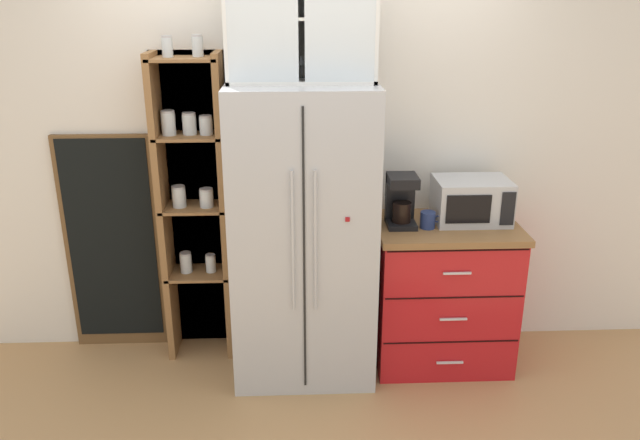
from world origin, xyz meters
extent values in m
plane|color=tan|center=(0.00, 0.00, 0.00)|extent=(10.50, 10.50, 0.00)
cube|color=silver|center=(0.00, 0.40, 1.27)|extent=(4.81, 0.10, 2.55)
cube|color=#B7BABF|center=(0.00, 0.02, 0.88)|extent=(0.83, 0.66, 1.77)
cube|color=black|center=(0.00, -0.32, 0.88)|extent=(0.01, 0.01, 1.63)
cylinder|color=#B7BABF|center=(-0.06, -0.33, 0.97)|extent=(0.02, 0.02, 0.80)
cylinder|color=#B7BABF|center=(0.06, -0.33, 0.97)|extent=(0.02, 0.02, 0.80)
cube|color=#A8161C|center=(0.23, -0.32, 1.10)|extent=(0.02, 0.01, 0.02)
cube|color=brown|center=(-0.66, 0.37, 0.96)|extent=(0.45, 0.04, 1.91)
cube|color=olive|center=(-0.85, 0.22, 0.96)|extent=(0.04, 0.26, 1.91)
cube|color=olive|center=(-0.47, 0.22, 0.96)|extent=(0.04, 0.26, 1.91)
cube|color=olive|center=(-0.66, 0.22, 0.55)|extent=(0.39, 0.26, 0.02)
cylinder|color=silver|center=(-0.74, 0.22, 0.62)|extent=(0.07, 0.07, 0.12)
cylinder|color=#2D2D2D|center=(-0.74, 0.22, 0.60)|extent=(0.06, 0.06, 0.08)
cylinder|color=#B2B2B7|center=(-0.74, 0.22, 0.69)|extent=(0.07, 0.07, 0.01)
cylinder|color=silver|center=(-0.58, 0.22, 0.61)|extent=(0.06, 0.06, 0.10)
cylinder|color=#B77A38|center=(-0.58, 0.22, 0.60)|extent=(0.05, 0.05, 0.07)
cylinder|color=#B2B2B7|center=(-0.58, 0.22, 0.67)|extent=(0.06, 0.06, 0.01)
cube|color=olive|center=(-0.66, 0.22, 0.99)|extent=(0.39, 0.26, 0.02)
cylinder|color=silver|center=(-0.74, 0.21, 1.06)|extent=(0.08, 0.08, 0.12)
cylinder|color=beige|center=(-0.74, 0.21, 1.04)|extent=(0.07, 0.07, 0.08)
cylinder|color=#B2B2B7|center=(-0.74, 0.21, 1.13)|extent=(0.08, 0.08, 0.01)
cylinder|color=silver|center=(-0.58, 0.20, 1.05)|extent=(0.08, 0.08, 0.10)
cylinder|color=#382316|center=(-0.58, 0.20, 1.04)|extent=(0.07, 0.07, 0.07)
cylinder|color=#B2B2B7|center=(-0.58, 0.20, 1.11)|extent=(0.08, 0.08, 0.01)
cube|color=olive|center=(-0.66, 0.22, 1.43)|extent=(0.39, 0.26, 0.02)
cylinder|color=silver|center=(-0.77, 0.21, 1.51)|extent=(0.08, 0.08, 0.13)
cylinder|color=white|center=(-0.77, 0.21, 1.49)|extent=(0.07, 0.07, 0.09)
cylinder|color=#B2B2B7|center=(-0.77, 0.21, 1.58)|extent=(0.08, 0.08, 0.01)
cylinder|color=silver|center=(-0.65, 0.23, 1.50)|extent=(0.08, 0.08, 0.12)
cylinder|color=#CCB78C|center=(-0.65, 0.23, 1.48)|extent=(0.07, 0.07, 0.08)
cylinder|color=#B2B2B7|center=(-0.65, 0.23, 1.56)|extent=(0.08, 0.08, 0.01)
cylinder|color=silver|center=(-0.56, 0.21, 1.49)|extent=(0.08, 0.08, 0.10)
cylinder|color=white|center=(-0.56, 0.21, 1.48)|extent=(0.07, 0.07, 0.07)
cylinder|color=#B2B2B7|center=(-0.56, 0.21, 1.55)|extent=(0.07, 0.07, 0.01)
cube|color=olive|center=(-0.66, 0.22, 1.87)|extent=(0.39, 0.26, 0.02)
cylinder|color=silver|center=(-0.74, 0.22, 1.94)|extent=(0.06, 0.06, 0.11)
cylinder|color=brown|center=(-0.74, 0.22, 1.92)|extent=(0.05, 0.05, 0.07)
cylinder|color=#B2B2B7|center=(-0.74, 0.22, 2.00)|extent=(0.06, 0.06, 0.01)
cylinder|color=silver|center=(-0.58, 0.24, 1.94)|extent=(0.06, 0.06, 0.11)
cylinder|color=#E0C67F|center=(-0.58, 0.24, 1.92)|extent=(0.05, 0.05, 0.08)
cylinder|color=#B2B2B7|center=(-0.58, 0.24, 2.00)|extent=(0.06, 0.06, 0.01)
cube|color=red|center=(0.87, 0.06, 0.44)|extent=(0.82, 0.58, 0.88)
cube|color=olive|center=(0.87, 0.06, 0.90)|extent=(0.85, 0.61, 0.04)
cube|color=black|center=(0.87, -0.23, 0.28)|extent=(0.80, 0.00, 0.01)
cube|color=silver|center=(0.87, -0.24, 0.15)|extent=(0.16, 0.01, 0.01)
cube|color=black|center=(0.87, -0.23, 0.57)|extent=(0.80, 0.00, 0.01)
cube|color=silver|center=(0.87, -0.24, 0.44)|extent=(0.16, 0.01, 0.01)
cube|color=black|center=(0.87, -0.23, 0.87)|extent=(0.80, 0.00, 0.01)
cube|color=silver|center=(0.87, -0.24, 0.73)|extent=(0.16, 0.01, 0.01)
cube|color=#B7BABF|center=(1.01, 0.11, 1.05)|extent=(0.44, 0.32, 0.26)
cube|color=black|center=(0.95, -0.05, 1.05)|extent=(0.26, 0.01, 0.17)
cube|color=black|center=(1.18, -0.05, 1.05)|extent=(0.08, 0.01, 0.20)
cube|color=black|center=(0.58, 0.04, 0.93)|extent=(0.17, 0.20, 0.03)
cube|color=black|center=(0.58, 0.11, 1.07)|extent=(0.17, 0.06, 0.30)
cube|color=black|center=(0.58, 0.04, 1.20)|extent=(0.17, 0.20, 0.06)
cylinder|color=black|center=(0.58, 0.03, 1.01)|extent=(0.11, 0.11, 0.12)
cylinder|color=#2D2D33|center=(0.87, 0.09, 0.96)|extent=(0.09, 0.09, 0.08)
torus|color=#2D2D33|center=(0.92, 0.09, 0.97)|extent=(0.05, 0.01, 0.05)
cylinder|color=navy|center=(0.73, 0.00, 0.97)|extent=(0.09, 0.09, 0.10)
torus|color=navy|center=(0.79, 0.00, 0.97)|extent=(0.05, 0.01, 0.05)
cylinder|color=silver|center=(0.87, 0.07, 1.01)|extent=(0.07, 0.07, 0.17)
cone|color=silver|center=(0.87, 0.07, 1.10)|extent=(0.07, 0.07, 0.04)
cylinder|color=silver|center=(0.87, 0.07, 1.13)|extent=(0.03, 0.03, 0.07)
cylinder|color=black|center=(0.87, 0.07, 1.17)|extent=(0.03, 0.03, 0.01)
cube|color=silver|center=(0.00, 0.19, 2.10)|extent=(0.79, 0.02, 0.66)
cube|color=silver|center=(0.00, 0.04, 1.78)|extent=(0.79, 0.32, 0.02)
cube|color=silver|center=(-0.39, 0.04, 2.10)|extent=(0.02, 0.32, 0.66)
cube|color=silver|center=(0.39, 0.04, 2.10)|extent=(0.02, 0.32, 0.66)
cube|color=silver|center=(0.00, 0.04, 2.10)|extent=(0.76, 0.30, 0.02)
cube|color=silver|center=(-0.20, -0.12, 2.10)|extent=(0.36, 0.01, 0.62)
cube|color=silver|center=(0.20, -0.12, 2.10)|extent=(0.36, 0.01, 0.62)
cylinder|color=silver|center=(-0.28, 0.04, 1.79)|extent=(0.05, 0.05, 0.00)
cylinder|color=silver|center=(-0.28, 0.04, 1.82)|extent=(0.01, 0.01, 0.07)
cone|color=silver|center=(-0.28, 0.04, 1.88)|extent=(0.06, 0.06, 0.05)
cylinder|color=silver|center=(0.00, 0.04, 1.79)|extent=(0.05, 0.05, 0.00)
cylinder|color=silver|center=(0.00, 0.04, 1.82)|extent=(0.01, 0.01, 0.07)
cone|color=silver|center=(0.00, 0.04, 1.88)|extent=(0.06, 0.06, 0.05)
cylinder|color=silver|center=(0.28, 0.04, 1.79)|extent=(0.05, 0.05, 0.00)
cylinder|color=silver|center=(0.28, 0.04, 1.82)|extent=(0.01, 0.01, 0.07)
cone|color=silver|center=(0.28, 0.04, 1.88)|extent=(0.06, 0.06, 0.05)
cylinder|color=white|center=(-0.24, 0.04, 2.14)|extent=(0.06, 0.06, 0.07)
cylinder|color=white|center=(-0.08, 0.04, 2.14)|extent=(0.06, 0.06, 0.07)
cylinder|color=white|center=(0.08, 0.04, 2.14)|extent=(0.06, 0.06, 0.07)
cylinder|color=white|center=(0.24, 0.04, 2.14)|extent=(0.06, 0.06, 0.07)
cube|color=brown|center=(-1.21, 0.33, 0.71)|extent=(0.60, 0.04, 1.42)
cube|color=black|center=(-1.21, 0.31, 0.74)|extent=(0.54, 0.01, 1.32)
camera|label=1|loc=(-0.05, -3.43, 2.23)|focal=35.31mm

